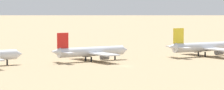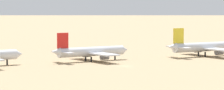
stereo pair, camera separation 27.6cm
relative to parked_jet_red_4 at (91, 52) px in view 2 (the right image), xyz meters
The scene contains 3 objects.
ground 23.70m from the parked_jet_red_4, 82.99° to the right, with size 4000.00×4000.00×0.00m, color #9E8460.
parked_jet_red_4 is the anchor object (origin of this frame).
parked_jet_yellow_5 52.97m from the parked_jet_red_4, ahead, with size 37.96×31.75×12.58m.
Camera 2 is at (-116.85, -200.19, 24.49)m, focal length 101.04 mm.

